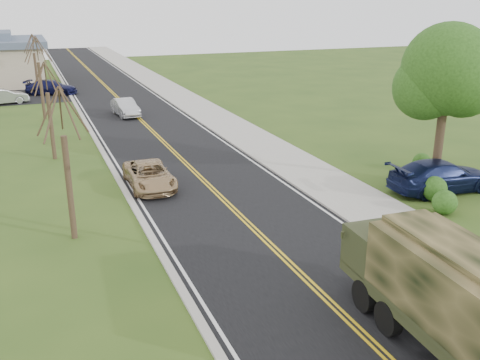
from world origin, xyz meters
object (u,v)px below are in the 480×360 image
pickup_navy (441,176)px  utility_box_near (438,258)px  military_truck (439,284)px  sedan_silver (125,107)px  suv_champagne (149,175)px

pickup_navy → utility_box_near: pickup_navy is taller
military_truck → sedan_silver: military_truck is taller
suv_champagne → pickup_navy: bearing=-23.9°
suv_champagne → utility_box_near: 14.49m
suv_champagne → sedan_silver: 18.09m
sedan_silver → suv_champagne: bearing=-102.4°
military_truck → sedan_silver: bearing=97.2°
pickup_navy → sedan_silver: bearing=27.5°
sedan_silver → pickup_navy: pickup_navy is taller
suv_champagne → utility_box_near: suv_champagne is taller
sedan_silver → pickup_navy: size_ratio=0.77×
pickup_navy → utility_box_near: bearing=140.5°
pickup_navy → military_truck: bearing=140.2°
suv_champagne → utility_box_near: (7.44, -12.44, -0.13)m
pickup_navy → suv_champagne: bearing=68.3°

